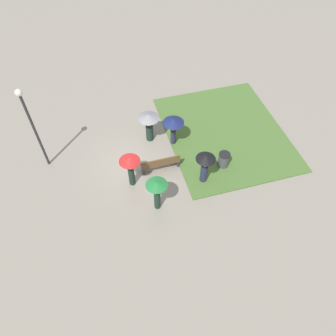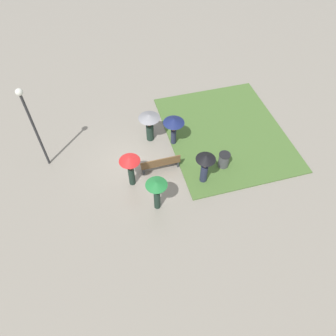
# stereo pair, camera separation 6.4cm
# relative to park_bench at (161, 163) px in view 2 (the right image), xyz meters

# --- Properties ---
(ground_plane) EXTENTS (90.00, 90.00, 0.00)m
(ground_plane) POSITION_rel_park_bench_xyz_m (1.12, -0.45, -0.48)
(ground_plane) COLOR gray
(lawn_patch_near) EXTENTS (6.35, 7.72, 0.06)m
(lawn_patch_near) POSITION_rel_park_bench_xyz_m (-4.16, -1.59, -0.45)
(lawn_patch_near) COLOR #4C7033
(lawn_patch_near) RESTS_ON ground_plane
(park_bench) EXTENTS (1.99, 0.43, 0.90)m
(park_bench) POSITION_rel_park_bench_xyz_m (0.00, 0.00, 0.00)
(park_bench) COLOR brown
(park_bench) RESTS_ON ground_plane
(lamp_post) EXTENTS (0.32, 0.32, 4.66)m
(lamp_post) POSITION_rel_park_bench_xyz_m (5.46, -1.94, 2.49)
(lamp_post) COLOR #2D2D30
(lamp_post) RESTS_ON ground_plane
(trash_bin) EXTENTS (0.59, 0.59, 0.88)m
(trash_bin) POSITION_rel_park_bench_xyz_m (-3.13, 0.64, -0.04)
(trash_bin) COLOR #4C4C51
(trash_bin) RESTS_ON ground_plane
(crowd_person_black) EXTENTS (0.94, 0.94, 1.86)m
(crowd_person_black) POSITION_rel_park_bench_xyz_m (-1.84, 1.25, 0.81)
(crowd_person_black) COLOR #282D47
(crowd_person_black) RESTS_ON ground_plane
(crowd_person_red) EXTENTS (0.99, 0.99, 1.91)m
(crowd_person_red) POSITION_rel_park_bench_xyz_m (1.56, 0.48, 0.95)
(crowd_person_red) COLOR #1E3328
(crowd_person_red) RESTS_ON ground_plane
(crowd_person_grey) EXTENTS (1.14, 1.14, 1.75)m
(crowd_person_grey) POSITION_rel_park_bench_xyz_m (0.00, -2.27, 0.76)
(crowd_person_grey) COLOR #1E3328
(crowd_person_grey) RESTS_ON ground_plane
(crowd_person_green) EXTENTS (0.96, 0.96, 1.87)m
(crowd_person_green) POSITION_rel_park_bench_xyz_m (0.71, 2.13, 0.86)
(crowd_person_green) COLOR #1E3328
(crowd_person_green) RESTS_ON ground_plane
(crowd_person_navy) EXTENTS (1.11, 1.11, 1.77)m
(crowd_person_navy) POSITION_rel_park_bench_xyz_m (-1.13, -1.60, 0.92)
(crowd_person_navy) COLOR #282D47
(crowd_person_navy) RESTS_ON ground_plane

